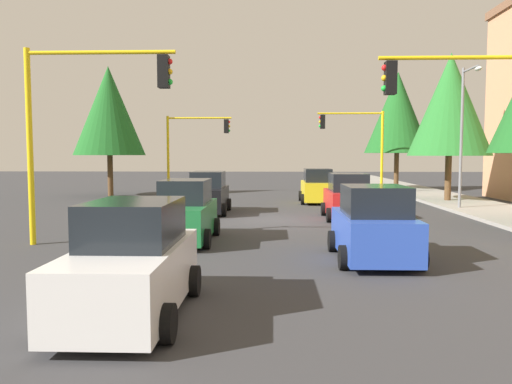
# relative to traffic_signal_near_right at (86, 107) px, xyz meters

# --- Properties ---
(ground_plane) EXTENTS (120.00, 120.00, 0.00)m
(ground_plane) POSITION_rel_traffic_signal_near_right_xyz_m (-6.00, 5.74, -4.21)
(ground_plane) COLOR #353538
(sidewalk_kerb) EXTENTS (80.00, 4.00, 0.15)m
(sidewalk_kerb) POSITION_rel_traffic_signal_near_right_xyz_m (-11.00, 16.24, -4.13)
(sidewalk_kerb) COLOR gray
(sidewalk_kerb) RESTS_ON ground
(lane_arrow_near) EXTENTS (2.40, 1.10, 1.10)m
(lane_arrow_near) POSITION_rel_traffic_signal_near_right_xyz_m (5.51, 2.74, -4.20)
(lane_arrow_near) COLOR silver
(lane_arrow_near) RESTS_ON ground
(traffic_signal_near_right) EXTENTS (0.36, 4.59, 5.97)m
(traffic_signal_near_right) POSITION_rel_traffic_signal_near_right_xyz_m (0.00, 0.00, 0.00)
(traffic_signal_near_right) COLOR yellow
(traffic_signal_near_right) RESTS_ON ground
(traffic_signal_near_left) EXTENTS (0.36, 4.59, 5.75)m
(traffic_signal_near_left) POSITION_rel_traffic_signal_near_right_xyz_m (0.00, 11.45, -0.14)
(traffic_signal_near_left) COLOR yellow
(traffic_signal_near_left) RESTS_ON ground
(traffic_signal_far_right) EXTENTS (0.36, 4.59, 5.48)m
(traffic_signal_far_right) POSITION_rel_traffic_signal_near_right_xyz_m (-20.00, 0.08, -0.32)
(traffic_signal_far_right) COLOR yellow
(traffic_signal_far_right) RESTS_ON ground
(traffic_signal_far_left) EXTENTS (0.36, 4.59, 5.78)m
(traffic_signal_far_left) POSITION_rel_traffic_signal_near_right_xyz_m (-20.00, 11.46, -0.12)
(traffic_signal_far_left) COLOR yellow
(traffic_signal_far_left) RESTS_ON ground
(street_lamp_curbside) EXTENTS (2.15, 0.28, 7.00)m
(street_lamp_curbside) POSITION_rel_traffic_signal_near_right_xyz_m (-9.61, 14.94, 0.14)
(street_lamp_curbside) COLOR slate
(street_lamp_curbside) RESTS_ON ground
(tree_roadside_far) EXTENTS (4.96, 4.96, 9.11)m
(tree_roadside_far) POSITION_rel_traffic_signal_near_right_xyz_m (-24.00, 15.24, 1.78)
(tree_roadside_far) COLOR brown
(tree_roadside_far) RESTS_ON ground
(tree_opposite_side) EXTENTS (4.70, 4.70, 8.61)m
(tree_opposite_side) POSITION_rel_traffic_signal_near_right_xyz_m (-18.00, -5.26, 1.45)
(tree_opposite_side) COLOR brown
(tree_opposite_side) RESTS_ON ground
(tree_roadside_mid) EXTENTS (4.66, 4.66, 8.53)m
(tree_roadside_mid) POSITION_rel_traffic_signal_near_right_xyz_m (-14.00, 15.74, 1.40)
(tree_roadside_mid) COLOR brown
(tree_roadside_mid) RESTS_ON ground
(car_red) EXTENTS (3.67, 2.01, 1.98)m
(car_red) POSITION_rel_traffic_signal_near_right_xyz_m (-6.46, 8.86, -3.31)
(car_red) COLOR red
(car_red) RESTS_ON ground
(car_black) EXTENTS (3.92, 1.98, 1.98)m
(car_black) POSITION_rel_traffic_signal_near_right_xyz_m (-8.42, 2.57, -3.31)
(car_black) COLOR black
(car_black) RESTS_ON ground
(car_blue) EXTENTS (3.69, 2.06, 1.98)m
(car_blue) POSITION_rel_traffic_signal_near_right_xyz_m (1.98, 8.28, -3.31)
(car_blue) COLOR blue
(car_blue) RESTS_ON ground
(car_green) EXTENTS (4.00, 1.92, 1.98)m
(car_green) POSITION_rel_traffic_signal_near_right_xyz_m (-0.73, 2.85, -3.31)
(car_green) COLOR #1E7238
(car_green) RESTS_ON ground
(car_yellow) EXTENTS (3.77, 2.00, 1.98)m
(car_yellow) POSITION_rel_traffic_signal_near_right_xyz_m (-13.66, 8.21, -3.31)
(car_yellow) COLOR yellow
(car_yellow) RESTS_ON ground
(car_white) EXTENTS (4.00, 1.96, 1.98)m
(car_white) POSITION_rel_traffic_signal_near_right_xyz_m (6.59, 3.23, -3.31)
(car_white) COLOR white
(car_white) RESTS_ON ground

